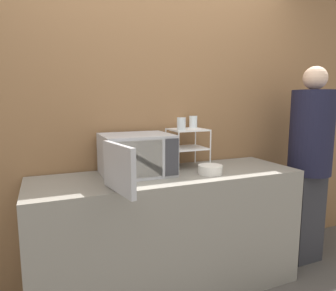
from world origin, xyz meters
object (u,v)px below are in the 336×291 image
Objects in this scene: dish_rack at (188,140)px; glass_back_right at (193,122)px; microwave at (136,155)px; glass_front_left at (181,124)px; person at (310,155)px; bowl at (210,170)px.

glass_back_right reaches higher than dish_rack.
microwave is 8.04× the size of glass_front_left.
person is at bearing -7.61° from glass_front_left.
dish_rack is 0.18m from glass_back_right.
glass_back_right is at bearing 161.45° from person.
glass_back_right is (0.09, 0.09, 0.13)m from dish_rack.
glass_back_right is 0.55× the size of bowl.
person is (1.51, -0.14, -0.09)m from microwave.
person reaches higher than bowl.
microwave is 0.47m from dish_rack.
person is at bearing -12.61° from dish_rack.
dish_rack is at bearing 11.93° from microwave.
dish_rack is 0.33m from bowl.
dish_rack is 1.09m from person.
person is at bearing -5.29° from microwave.
glass_front_left is at bearing -138.03° from glass_back_right.
person reaches higher than glass_front_left.
glass_back_right is 1.06m from person.
glass_back_right reaches higher than bowl.
microwave is 0.54m from bowl.
glass_front_left is (0.36, 0.01, 0.21)m from microwave.
microwave is 2.55× the size of dish_rack.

